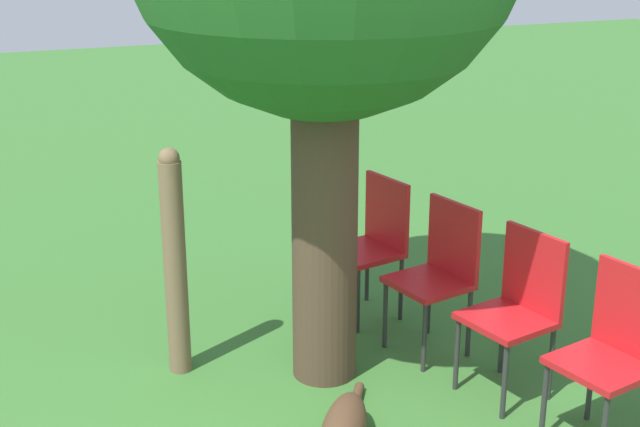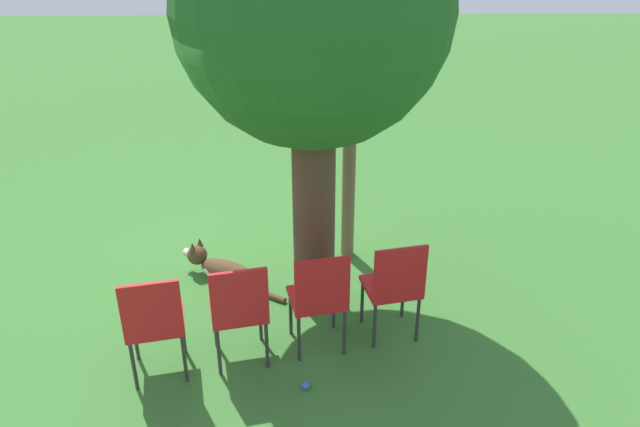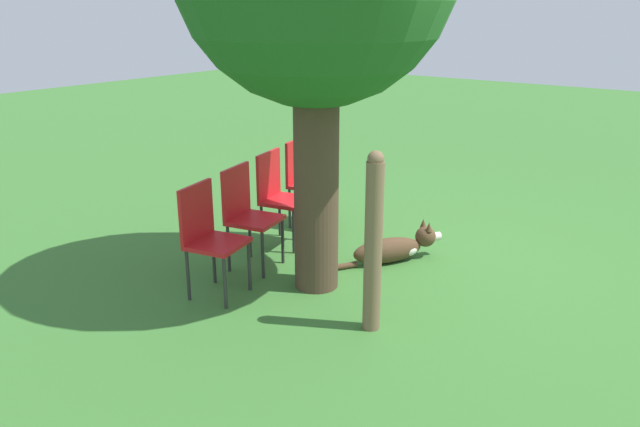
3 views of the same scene
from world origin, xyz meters
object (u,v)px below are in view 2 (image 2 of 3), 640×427
object	(u,v)px
tennis_ball	(305,385)
red_chair_1	(239,307)
dog	(223,270)
fence_post	(348,194)
red_chair_3	(395,284)
oak_tree	(313,13)
red_chair_2	(319,295)
red_chair_0	(154,320)

from	to	relation	value
tennis_ball	red_chair_1	bearing A→B (deg)	-121.52
dog	tennis_ball	xyz separation A→B (m)	(1.52, 0.80, -0.10)
dog	red_chair_1	world-z (taller)	red_chair_1
fence_post	red_chair_3	world-z (taller)	fence_post
oak_tree	red_chair_3	xyz separation A→B (m)	(0.63, 0.66, -2.06)
red_chair_2	tennis_ball	bearing A→B (deg)	154.06
oak_tree	tennis_ball	bearing A→B (deg)	-3.97
red_chair_1	red_chair_3	world-z (taller)	same
dog	red_chair_2	bearing A→B (deg)	163.20
fence_post	red_chair_1	bearing A→B (deg)	-29.11
dog	tennis_ball	world-z (taller)	dog
red_chair_0	red_chair_2	bearing A→B (deg)	-88.36
red_chair_0	red_chair_1	bearing A→B (deg)	-88.36
oak_tree	red_chair_0	xyz separation A→B (m)	(1.08, -1.22, -2.06)
tennis_ball	dog	bearing A→B (deg)	-152.15
oak_tree	red_chair_0	bearing A→B (deg)	-48.61
red_chair_0	tennis_ball	world-z (taller)	red_chair_0
oak_tree	tennis_ball	world-z (taller)	oak_tree
red_chair_2	red_chair_3	world-z (taller)	same
red_chair_2	red_chair_0	bearing A→B (deg)	91.64
red_chair_2	tennis_ball	distance (m)	0.71
oak_tree	red_chair_3	bearing A→B (deg)	46.32
oak_tree	tennis_ball	distance (m)	2.86
red_chair_2	red_chair_3	distance (m)	0.65
red_chair_1	dog	bearing A→B (deg)	1.79
oak_tree	red_chair_2	xyz separation A→B (m)	(0.78, 0.03, -2.06)
dog	fence_post	distance (m)	1.47
red_chair_0	oak_tree	bearing A→B (deg)	-60.46
oak_tree	red_chair_1	size ratio (longest dim) A/B	3.93
red_chair_0	tennis_ball	bearing A→B (deg)	-110.00
oak_tree	red_chair_0	size ratio (longest dim) A/B	3.93
dog	tennis_ball	size ratio (longest dim) A/B	15.63
red_chair_1	fence_post	bearing A→B (deg)	-40.96
tennis_ball	fence_post	bearing A→B (deg)	167.60
dog	oak_tree	bearing A→B (deg)	-165.29
red_chair_1	tennis_ball	size ratio (longest dim) A/B	14.02
dog	red_chair_2	size ratio (longest dim) A/B	1.11
red_chair_0	red_chair_2	world-z (taller)	same
oak_tree	red_chair_0	distance (m)	2.63
fence_post	red_chair_1	distance (m)	1.98
fence_post	tennis_ball	xyz separation A→B (m)	(2.03, -0.45, -0.66)
fence_post	oak_tree	bearing A→B (deg)	-24.50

